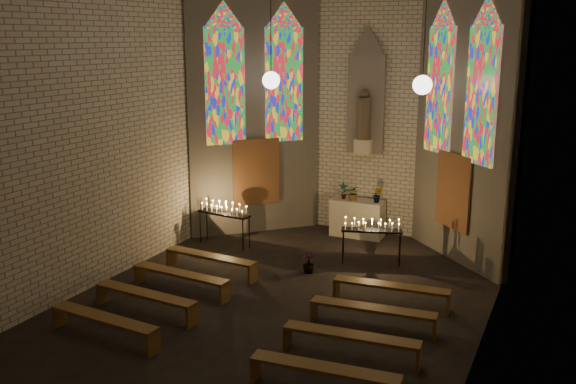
% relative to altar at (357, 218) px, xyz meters
% --- Properties ---
extents(floor, '(12.00, 12.00, 0.00)m').
position_rel_altar_xyz_m(floor, '(0.00, -5.45, -0.50)').
color(floor, black).
rests_on(floor, ground).
extents(room, '(8.22, 12.43, 7.00)m').
position_rel_altar_xyz_m(room, '(-0.00, -2.08, 3.22)').
color(room, beige).
rests_on(room, ground).
extents(altar, '(1.40, 0.60, 1.00)m').
position_rel_altar_xyz_m(altar, '(0.00, 0.00, 0.00)').
color(altar, beige).
rests_on(altar, ground).
extents(flower_vase_left, '(0.28, 0.24, 0.44)m').
position_rel_altar_xyz_m(flower_vase_left, '(-0.40, -0.04, 0.72)').
color(flower_vase_left, '#4C723F').
rests_on(flower_vase_left, altar).
extents(flower_vase_center, '(0.38, 0.33, 0.41)m').
position_rel_altar_xyz_m(flower_vase_center, '(-0.10, -0.06, 0.70)').
color(flower_vase_center, '#4C723F').
rests_on(flower_vase_center, altar).
extents(flower_vase_right, '(0.26, 0.22, 0.42)m').
position_rel_altar_xyz_m(flower_vase_right, '(0.55, -0.03, 0.71)').
color(flower_vase_right, '#4C723F').
rests_on(flower_vase_right, altar).
extents(aisle_flower_pot, '(0.29, 0.29, 0.48)m').
position_rel_altar_xyz_m(aisle_flower_pot, '(-0.11, -3.10, -0.26)').
color(aisle_flower_pot, '#4C723F').
rests_on(aisle_flower_pot, ground).
extents(votive_stand_left, '(1.50, 0.53, 1.08)m').
position_rel_altar_xyz_m(votive_stand_left, '(-2.86, -2.18, 0.42)').
color(votive_stand_left, black).
rests_on(votive_stand_left, ground).
extents(votive_stand_right, '(1.46, 0.75, 1.04)m').
position_rel_altar_xyz_m(votive_stand_right, '(1.00, -1.91, 0.40)').
color(votive_stand_right, black).
rests_on(votive_stand_right, ground).
extents(pew_left_0, '(2.34, 0.51, 0.45)m').
position_rel_altar_xyz_m(pew_left_0, '(-2.11, -4.10, -0.14)').
color(pew_left_0, brown).
rests_on(pew_left_0, ground).
extents(pew_right_0, '(2.34, 0.51, 0.45)m').
position_rel_altar_xyz_m(pew_right_0, '(2.11, -4.10, -0.14)').
color(pew_right_0, brown).
rests_on(pew_right_0, ground).
extents(pew_left_1, '(2.34, 0.51, 0.45)m').
position_rel_altar_xyz_m(pew_left_1, '(-2.11, -5.30, -0.14)').
color(pew_left_1, brown).
rests_on(pew_left_1, ground).
extents(pew_right_1, '(2.34, 0.51, 0.45)m').
position_rel_altar_xyz_m(pew_right_1, '(2.11, -5.30, -0.14)').
color(pew_right_1, brown).
rests_on(pew_right_1, ground).
extents(pew_left_2, '(2.34, 0.51, 0.45)m').
position_rel_altar_xyz_m(pew_left_2, '(-2.11, -6.50, -0.14)').
color(pew_left_2, brown).
rests_on(pew_left_2, ground).
extents(pew_right_2, '(2.34, 0.51, 0.45)m').
position_rel_altar_xyz_m(pew_right_2, '(2.11, -6.50, -0.14)').
color(pew_right_2, brown).
rests_on(pew_right_2, ground).
extents(pew_left_3, '(2.34, 0.51, 0.45)m').
position_rel_altar_xyz_m(pew_left_3, '(-2.11, -7.70, -0.14)').
color(pew_left_3, brown).
rests_on(pew_left_3, ground).
extents(pew_right_3, '(2.34, 0.51, 0.45)m').
position_rel_altar_xyz_m(pew_right_3, '(2.11, -7.70, -0.14)').
color(pew_right_3, brown).
rests_on(pew_right_3, ground).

